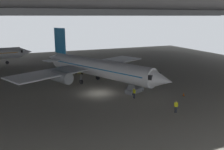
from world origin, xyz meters
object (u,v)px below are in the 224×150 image
Objects in this scene: airplane_main at (96,67)px; boarding_stairs at (135,88)px; crew_worker_near_nose at (176,106)px; traffic_cone_orange at (184,94)px; baggage_tug at (80,72)px; crew_worker_by_stairs at (134,92)px.

boarding_stairs is at bearing -62.00° from airplane_main.
traffic_cone_orange is (5.84, 5.59, -0.72)m from crew_worker_near_nose.
traffic_cone_orange is at bearing -50.41° from airplane_main.
traffic_cone_orange is at bearing 43.74° from crew_worker_near_nose.
airplane_main is 9.60m from boarding_stairs.
boarding_stairs reaches higher than crew_worker_near_nose.
airplane_main is 17.45m from traffic_cone_orange.
crew_worker_by_stairs is at bearing -81.00° from baggage_tug.
baggage_tug reaches higher than traffic_cone_orange.
crew_worker_by_stairs is (-1.66, -2.96, 0.30)m from boarding_stairs.
airplane_main reaches higher than baggage_tug.
crew_worker_near_nose is at bearing -72.41° from crew_worker_by_stairs.
boarding_stairs reaches higher than crew_worker_by_stairs.
airplane_main is at bearing 129.59° from traffic_cone_orange.
airplane_main is 19.65m from crew_worker_near_nose.
boarding_stairs is 7.44× the size of traffic_cone_orange.
traffic_cone_orange is at bearing -37.53° from boarding_stairs.
airplane_main is 12.97× the size of baggage_tug.
airplane_main is 7.03× the size of boarding_stairs.
boarding_stairs is 1.85× the size of baggage_tug.
boarding_stairs is (4.34, -8.17, -2.56)m from airplane_main.
airplane_main is 11.67m from crew_worker_by_stairs.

